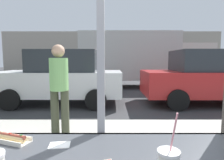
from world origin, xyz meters
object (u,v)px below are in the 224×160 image
Objects in this scene: hotdog_tray_near at (10,138)px; box_truck at (142,58)px; parked_car_white at (62,77)px; pedestrian at (59,85)px; parked_car_red at (210,77)px.

hotdog_tray_near is 0.04× the size of box_truck.
hotdog_tray_near is 0.07× the size of parked_car_white.
box_truck is at bearing 76.50° from hotdog_tray_near.
box_truck is at bearing 70.67° from pedestrian.
box_truck is at bearing 51.44° from parked_car_white.
parked_car_red is 5.22m from pedestrian.
parked_car_red is at bearing 0.00° from parked_car_white.
hotdog_tray_near is 0.17× the size of pedestrian.
box_truck reaches higher than parked_car_white.
hotdog_tray_near is at bearing -103.50° from box_truck.
pedestrian is at bearing 97.75° from hotdog_tray_near.
parked_car_white is at bearing 180.00° from parked_car_red.
box_truck is at bearing 111.77° from parked_car_red.
parked_car_red reaches higher than hotdog_tray_near.
parked_car_red is 0.64× the size of box_truck.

